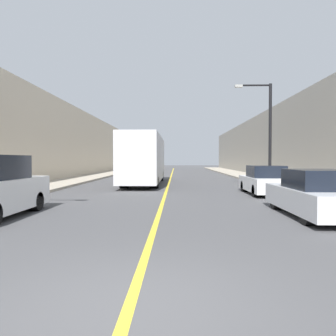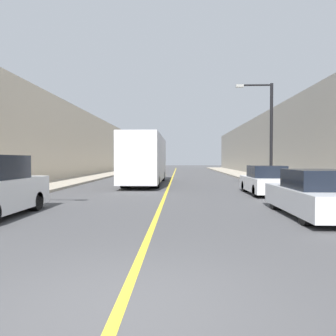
{
  "view_description": "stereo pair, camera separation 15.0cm",
  "coord_description": "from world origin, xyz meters",
  "px_view_note": "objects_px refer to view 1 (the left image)",
  "views": [
    {
      "loc": [
        0.59,
        -4.01,
        1.85
      ],
      "look_at": [
        0.19,
        11.44,
        1.44
      ],
      "focal_mm": 35.0,
      "sensor_mm": 36.0,
      "label": 1
    },
    {
      "loc": [
        0.74,
        -4.0,
        1.85
      ],
      "look_at": [
        0.19,
        11.44,
        1.44
      ],
      "focal_mm": 35.0,
      "sensor_mm": 36.0,
      "label": 2
    }
  ],
  "objects_px": {
    "car_right_near": "(316,195)",
    "street_lamp_right": "(267,127)",
    "bus": "(145,159)",
    "car_right_mid": "(265,181)"
  },
  "relations": [
    {
      "from": "car_right_mid",
      "to": "bus",
      "type": "bearing_deg",
      "value": 134.7
    },
    {
      "from": "bus",
      "to": "car_right_mid",
      "type": "distance_m",
      "value": 10.12
    },
    {
      "from": "street_lamp_right",
      "to": "car_right_mid",
      "type": "bearing_deg",
      "value": -106.28
    },
    {
      "from": "car_right_mid",
      "to": "street_lamp_right",
      "type": "xyz_separation_m",
      "value": [
        1.23,
        4.22,
        3.29
      ]
    },
    {
      "from": "bus",
      "to": "car_right_near",
      "type": "xyz_separation_m",
      "value": [
        6.89,
        -13.9,
        -1.21
      ]
    },
    {
      "from": "car_right_near",
      "to": "street_lamp_right",
      "type": "bearing_deg",
      "value": 82.68
    },
    {
      "from": "bus",
      "to": "street_lamp_right",
      "type": "bearing_deg",
      "value": -19.42
    },
    {
      "from": "car_right_near",
      "to": "bus",
      "type": "bearing_deg",
      "value": 116.36
    },
    {
      "from": "car_right_mid",
      "to": "street_lamp_right",
      "type": "height_order",
      "value": "street_lamp_right"
    },
    {
      "from": "bus",
      "to": "car_right_near",
      "type": "distance_m",
      "value": 15.56
    }
  ]
}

